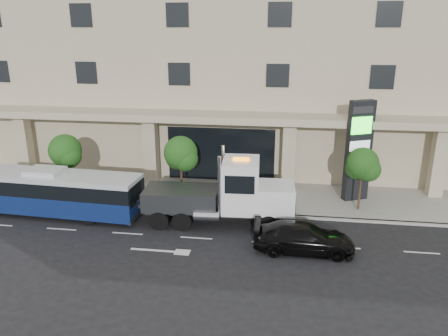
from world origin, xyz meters
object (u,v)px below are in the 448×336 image
object	(u,v)px
tow_truck	(226,195)
black_sedan	(304,238)
city_bus	(47,191)
signage_pylon	(358,150)

from	to	relation	value
tow_truck	black_sedan	bearing A→B (deg)	-33.78
city_bus	tow_truck	world-z (taller)	tow_truck
city_bus	black_sedan	xyz separation A→B (m)	(15.62, -2.60, -0.76)
black_sedan	signage_pylon	bearing A→B (deg)	-26.27
black_sedan	signage_pylon	size ratio (longest dim) A/B	0.79
black_sedan	signage_pylon	world-z (taller)	signage_pylon
tow_truck	black_sedan	size ratio (longest dim) A/B	1.90
city_bus	signage_pylon	distance (m)	19.95
tow_truck	signage_pylon	distance (m)	9.57
city_bus	signage_pylon	world-z (taller)	signage_pylon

